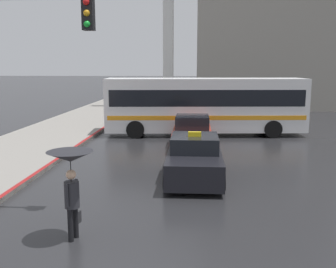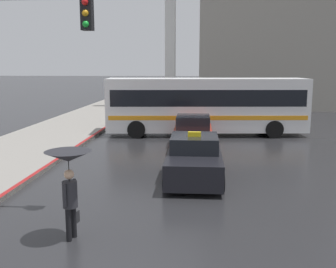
{
  "view_description": "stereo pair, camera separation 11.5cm",
  "coord_description": "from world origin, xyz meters",
  "px_view_note": "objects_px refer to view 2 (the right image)",
  "views": [
    {
      "loc": [
        1.37,
        -4.65,
        3.83
      ],
      "look_at": [
        0.41,
        9.37,
        1.4
      ],
      "focal_mm": 42.0,
      "sensor_mm": 36.0,
      "label": 1
    },
    {
      "loc": [
        1.49,
        -4.64,
        3.83
      ],
      "look_at": [
        0.41,
        9.37,
        1.4
      ],
      "focal_mm": 42.0,
      "sensor_mm": 36.0,
      "label": 2
    }
  ],
  "objects_px": {
    "taxi": "(194,160)",
    "traffic_light": "(9,58)",
    "monument_cross": "(170,8)",
    "sedan_red": "(193,133)",
    "city_bus": "(206,104)",
    "pedestrian_with_umbrella": "(69,170)"
  },
  "relations": [
    {
      "from": "traffic_light",
      "to": "monument_cross",
      "type": "bearing_deg",
      "value": 84.95
    },
    {
      "from": "traffic_light",
      "to": "monument_cross",
      "type": "xyz_separation_m",
      "value": [
        2.31,
        26.15,
        4.9
      ]
    },
    {
      "from": "traffic_light",
      "to": "pedestrian_with_umbrella",
      "type": "bearing_deg",
      "value": -40.96
    },
    {
      "from": "taxi",
      "to": "traffic_light",
      "type": "height_order",
      "value": "traffic_light"
    },
    {
      "from": "monument_cross",
      "to": "taxi",
      "type": "bearing_deg",
      "value": -83.93
    },
    {
      "from": "pedestrian_with_umbrella",
      "to": "traffic_light",
      "type": "relative_size",
      "value": 0.35
    },
    {
      "from": "sedan_red",
      "to": "monument_cross",
      "type": "distance_m",
      "value": 19.38
    },
    {
      "from": "sedan_red",
      "to": "pedestrian_with_umbrella",
      "type": "distance_m",
      "value": 10.93
    },
    {
      "from": "monument_cross",
      "to": "sedan_red",
      "type": "bearing_deg",
      "value": -82.36
    },
    {
      "from": "city_bus",
      "to": "monument_cross",
      "type": "xyz_separation_m",
      "value": [
        -3.01,
        13.94,
        7.19
      ]
    },
    {
      "from": "city_bus",
      "to": "pedestrian_with_umbrella",
      "type": "bearing_deg",
      "value": 162.26
    },
    {
      "from": "taxi",
      "to": "traffic_light",
      "type": "distance_m",
      "value": 6.62
    },
    {
      "from": "taxi",
      "to": "traffic_light",
      "type": "relative_size",
      "value": 0.69
    },
    {
      "from": "traffic_light",
      "to": "monument_cross",
      "type": "relative_size",
      "value": 0.37
    },
    {
      "from": "sedan_red",
      "to": "monument_cross",
      "type": "height_order",
      "value": "monument_cross"
    },
    {
      "from": "city_bus",
      "to": "traffic_light",
      "type": "distance_m",
      "value": 13.51
    },
    {
      "from": "sedan_red",
      "to": "taxi",
      "type": "bearing_deg",
      "value": 91.2
    },
    {
      "from": "sedan_red",
      "to": "city_bus",
      "type": "relative_size",
      "value": 0.37
    },
    {
      "from": "taxi",
      "to": "sedan_red",
      "type": "distance_m",
      "value": 5.64
    },
    {
      "from": "taxi",
      "to": "traffic_light",
      "type": "bearing_deg",
      "value": 33.47
    },
    {
      "from": "taxi",
      "to": "pedestrian_with_umbrella",
      "type": "relative_size",
      "value": 2.0
    },
    {
      "from": "pedestrian_with_umbrella",
      "to": "monument_cross",
      "type": "bearing_deg",
      "value": 12.9
    }
  ]
}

